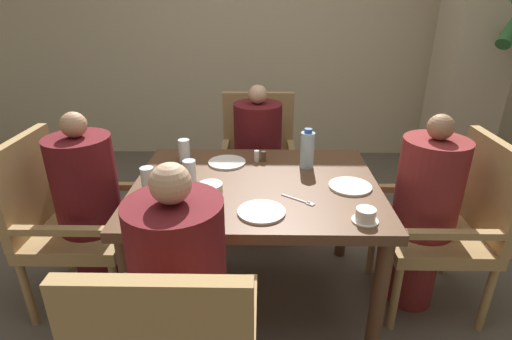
{
  "coord_description": "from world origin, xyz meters",
  "views": [
    {
      "loc": [
        0.03,
        -1.81,
        1.59
      ],
      "look_at": [
        0.0,
        0.05,
        0.77
      ],
      "focal_mm": 28.0,
      "sensor_mm": 36.0,
      "label": 1
    }
  ],
  "objects_px": {
    "plate_main_left": "(227,162)",
    "chair_left_side": "(64,217)",
    "chair_right_side": "(451,220)",
    "diner_in_near_chair": "(182,308)",
    "teacup_with_saucer": "(365,216)",
    "bowl_small": "(210,188)",
    "chair_far_side": "(258,156)",
    "glass_tall_near": "(184,150)",
    "plate_dessert_center": "(350,186)",
    "diner_in_left_chair": "(90,210)",
    "glass_tall_far": "(190,172)",
    "diner_in_far_chair": "(258,160)",
    "plate_main_right": "(261,212)",
    "water_bottle": "(307,149)",
    "diner_in_right_chair": "(424,213)",
    "glass_tall_mid": "(148,180)"
  },
  "relations": [
    {
      "from": "plate_main_left",
      "to": "chair_left_side",
      "type": "bearing_deg",
      "value": -163.56
    },
    {
      "from": "chair_right_side",
      "to": "diner_in_near_chair",
      "type": "distance_m",
      "value": 1.46
    },
    {
      "from": "teacup_with_saucer",
      "to": "bowl_small",
      "type": "height_order",
      "value": "teacup_with_saucer"
    },
    {
      "from": "chair_far_side",
      "to": "glass_tall_near",
      "type": "bearing_deg",
      "value": -124.68
    },
    {
      "from": "plate_main_left",
      "to": "plate_dessert_center",
      "type": "distance_m",
      "value": 0.7
    },
    {
      "from": "diner_in_left_chair",
      "to": "chair_far_side",
      "type": "bearing_deg",
      "value": 45.25
    },
    {
      "from": "plate_main_left",
      "to": "glass_tall_far",
      "type": "height_order",
      "value": "glass_tall_far"
    },
    {
      "from": "chair_far_side",
      "to": "diner_in_far_chair",
      "type": "relative_size",
      "value": 0.89
    },
    {
      "from": "diner_in_left_chair",
      "to": "plate_main_right",
      "type": "height_order",
      "value": "diner_in_left_chair"
    },
    {
      "from": "diner_in_near_chair",
      "to": "plate_main_left",
      "type": "height_order",
      "value": "diner_in_near_chair"
    },
    {
      "from": "water_bottle",
      "to": "glass_tall_far",
      "type": "relative_size",
      "value": 1.74
    },
    {
      "from": "diner_in_far_chair",
      "to": "diner_in_near_chair",
      "type": "bearing_deg",
      "value": -99.49
    },
    {
      "from": "diner_in_far_chair",
      "to": "water_bottle",
      "type": "distance_m",
      "value": 0.65
    },
    {
      "from": "diner_in_left_chair",
      "to": "plate_dessert_center",
      "type": "bearing_deg",
      "value": -1.87
    },
    {
      "from": "plate_main_right",
      "to": "diner_in_right_chair",
      "type": "bearing_deg",
      "value": 19.81
    },
    {
      "from": "diner_in_far_chair",
      "to": "plate_main_right",
      "type": "relative_size",
      "value": 5.07
    },
    {
      "from": "chair_far_side",
      "to": "glass_tall_mid",
      "type": "bearing_deg",
      "value": -117.35
    },
    {
      "from": "chair_left_side",
      "to": "chair_far_side",
      "type": "height_order",
      "value": "same"
    },
    {
      "from": "plate_dessert_center",
      "to": "water_bottle",
      "type": "bearing_deg",
      "value": 127.02
    },
    {
      "from": "diner_in_left_chair",
      "to": "glass_tall_far",
      "type": "relative_size",
      "value": 8.57
    },
    {
      "from": "plate_dessert_center",
      "to": "diner_in_right_chair",
      "type": "bearing_deg",
      "value": 6.14
    },
    {
      "from": "teacup_with_saucer",
      "to": "glass_tall_mid",
      "type": "xyz_separation_m",
      "value": [
        -0.97,
        0.26,
        0.04
      ]
    },
    {
      "from": "plate_dessert_center",
      "to": "teacup_with_saucer",
      "type": "xyz_separation_m",
      "value": [
        -0.0,
        -0.32,
        0.02
      ]
    },
    {
      "from": "chair_left_side",
      "to": "diner_in_far_chair",
      "type": "height_order",
      "value": "diner_in_far_chair"
    },
    {
      "from": "chair_far_side",
      "to": "plate_dessert_center",
      "type": "distance_m",
      "value": 1.06
    },
    {
      "from": "water_bottle",
      "to": "glass_tall_mid",
      "type": "bearing_deg",
      "value": -157.97
    },
    {
      "from": "diner_in_right_chair",
      "to": "plate_main_left",
      "type": "bearing_deg",
      "value": 166.42
    },
    {
      "from": "chair_left_side",
      "to": "chair_far_side",
      "type": "bearing_deg",
      "value": 40.84
    },
    {
      "from": "diner_in_right_chair",
      "to": "teacup_with_saucer",
      "type": "distance_m",
      "value": 0.58
    },
    {
      "from": "plate_main_right",
      "to": "teacup_with_saucer",
      "type": "bearing_deg",
      "value": -8.29
    },
    {
      "from": "bowl_small",
      "to": "teacup_with_saucer",
      "type": "bearing_deg",
      "value": -20.62
    },
    {
      "from": "diner_in_near_chair",
      "to": "water_bottle",
      "type": "distance_m",
      "value": 1.1
    },
    {
      "from": "chair_far_side",
      "to": "bowl_small",
      "type": "relative_size",
      "value": 8.15
    },
    {
      "from": "bowl_small",
      "to": "diner_in_left_chair",
      "type": "bearing_deg",
      "value": 170.37
    },
    {
      "from": "chair_right_side",
      "to": "plate_main_right",
      "type": "distance_m",
      "value": 1.05
    },
    {
      "from": "glass_tall_mid",
      "to": "chair_far_side",
      "type": "bearing_deg",
      "value": 62.65
    },
    {
      "from": "chair_far_side",
      "to": "plate_main_left",
      "type": "distance_m",
      "value": 0.68
    },
    {
      "from": "plate_main_right",
      "to": "glass_tall_near",
      "type": "relative_size",
      "value": 1.66
    },
    {
      "from": "chair_far_side",
      "to": "diner_in_far_chair",
      "type": "xyz_separation_m",
      "value": [
        -0.0,
        -0.15,
        0.03
      ]
    },
    {
      "from": "plate_main_left",
      "to": "teacup_with_saucer",
      "type": "xyz_separation_m",
      "value": [
        0.63,
        -0.62,
        0.02
      ]
    },
    {
      "from": "chair_far_side",
      "to": "glass_tall_near",
      "type": "xyz_separation_m",
      "value": [
        -0.41,
        -0.59,
        0.27
      ]
    },
    {
      "from": "plate_main_right",
      "to": "bowl_small",
      "type": "bearing_deg",
      "value": 141.86
    },
    {
      "from": "chair_right_side",
      "to": "plate_dessert_center",
      "type": "distance_m",
      "value": 0.59
    },
    {
      "from": "chair_right_side",
      "to": "glass_tall_mid",
      "type": "xyz_separation_m",
      "value": [
        -1.53,
        -0.11,
        0.27
      ]
    },
    {
      "from": "diner_in_near_chair",
      "to": "glass_tall_near",
      "type": "bearing_deg",
      "value": 99.15
    },
    {
      "from": "diner_in_right_chair",
      "to": "plate_main_right",
      "type": "relative_size",
      "value": 5.16
    },
    {
      "from": "chair_far_side",
      "to": "plate_main_right",
      "type": "distance_m",
      "value": 1.2
    },
    {
      "from": "chair_right_side",
      "to": "glass_tall_far",
      "type": "bearing_deg",
      "value": -179.2
    },
    {
      "from": "diner_in_far_chair",
      "to": "chair_right_side",
      "type": "height_order",
      "value": "diner_in_far_chair"
    },
    {
      "from": "diner_in_left_chair",
      "to": "glass_tall_mid",
      "type": "xyz_separation_m",
      "value": [
        0.36,
        -0.11,
        0.23
      ]
    }
  ]
}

